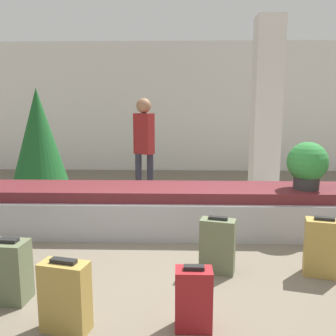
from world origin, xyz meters
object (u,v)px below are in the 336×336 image
Objects in this scene: potted_plant_0 at (307,165)px; decorated_tree at (39,140)px; suitcase_0 at (194,299)px; pillar at (266,109)px; suitcase_5 at (65,297)px; traveler_0 at (144,141)px; suitcase_3 at (322,248)px; suitcase_2 at (217,246)px; suitcase_4 at (11,271)px.

potted_plant_0 is 4.35m from decorated_tree.
pillar is at bearing 71.18° from suitcase_0.
suitcase_0 is 0.89× the size of suitcase_5.
suitcase_0 is 0.29× the size of traveler_0.
traveler_0 is at bearing -2.35° from decorated_tree.
suitcase_3 is (1.31, 0.94, 0.05)m from suitcase_0.
potted_plant_0 is 2.70m from traveler_0.
suitcase_2 is 1.83m from potted_plant_0.
suitcase_2 is at bearing 74.28° from suitcase_0.
decorated_tree is at bearing 150.33° from suitcase_2.
potted_plant_0 reaches higher than suitcase_4.
suitcase_0 is 3.81m from traveler_0.
suitcase_4 is (-3.02, -3.88, -1.33)m from pillar.
potted_plant_0 is at bearing 54.68° from suitcase_5.
suitcase_2 is at bearing 53.07° from suitcase_5.
suitcase_4 is 0.29× the size of decorated_tree.
suitcase_0 is at bearing -130.08° from suitcase_3.
suitcase_3 is at bearing 36.78° from suitcase_5.
pillar is at bearing 7.40° from decorated_tree.
pillar reaches higher than suitcase_3.
potted_plant_0 is 0.34× the size of traveler_0.
suitcase_2 is at bearing -109.86° from pillar.
suitcase_5 is at bearing -142.19° from suitcase_3.
suitcase_3 is 0.31× the size of decorated_tree.
suitcase_5 reaches higher than suitcase_0.
pillar is 5.26× the size of potted_plant_0.
suitcase_0 is at bearing -55.93° from decorated_tree.
potted_plant_0 is at bearing 54.67° from suitcase_0.
traveler_0 is at bearing 100.98° from suitcase_0.
potted_plant_0 is at bearing 0.20° from traveler_0.
suitcase_3 is at bearing -92.54° from pillar.
pillar is at bearing 91.96° from potted_plant_0.
suitcase_3 is 0.34× the size of traveler_0.
suitcase_2 is at bearing -137.06° from potted_plant_0.
suitcase_0 is at bearing -44.90° from traveler_0.
suitcase_4 is at bearing -146.80° from suitcase_2.
suitcase_0 is (-1.46, -4.25, -1.36)m from pillar.
suitcase_0 is at bearing -91.10° from suitcase_2.
traveler_0 is (-0.70, 3.65, 0.84)m from suitcase_0.
potted_plant_0 is (1.25, 1.16, 0.65)m from suitcase_2.
traveler_0 is at bearing 81.10° from suitcase_4.
suitcase_5 is at bearing -29.06° from suitcase_4.
decorated_tree reaches higher than suitcase_0.
pillar is 1.63× the size of decorated_tree.
suitcase_2 is 0.97× the size of suitcase_3.
decorated_tree is at bearing 158.68° from potted_plant_0.
suitcase_3 is at bearing 35.76° from suitcase_0.
pillar is 5.10m from suitcase_5.
pillar is at bearing 57.87° from suitcase_4.
pillar is 5.30× the size of suitcase_3.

